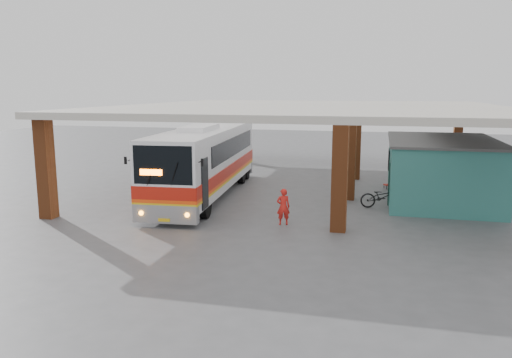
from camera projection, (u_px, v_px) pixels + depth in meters
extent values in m
plane|color=#515154|center=(279.00, 209.00, 23.45)|extent=(90.00, 90.00, 0.00)
cube|color=brown|center=(340.00, 177.00, 19.48)|extent=(0.60, 0.60, 4.35)
cube|color=brown|center=(350.00, 157.00, 25.21)|extent=(0.60, 0.60, 4.35)
cube|color=brown|center=(356.00, 144.00, 30.93)|extent=(0.60, 0.60, 4.35)
cube|color=brown|center=(46.00, 169.00, 21.53)|extent=(0.60, 0.60, 4.35)
cube|color=brown|center=(209.00, 130.00, 41.57)|extent=(0.60, 0.60, 4.35)
cube|color=brown|center=(458.00, 135.00, 36.88)|extent=(0.60, 0.60, 4.35)
cube|color=beige|center=(311.00, 108.00, 28.73)|extent=(21.00, 23.00, 0.30)
cube|color=#307A76|center=(441.00, 171.00, 25.20)|extent=(5.00, 8.00, 3.00)
cube|color=#4B4B4B|center=(443.00, 140.00, 24.92)|extent=(5.20, 8.20, 0.12)
cube|color=#14372E|center=(389.00, 183.00, 24.45)|extent=(0.08, 0.95, 2.10)
cube|color=black|center=(389.00, 159.00, 27.18)|extent=(0.08, 1.20, 1.00)
cube|color=black|center=(389.00, 159.00, 27.19)|extent=(0.04, 1.30, 1.10)
cube|color=white|center=(206.00, 157.00, 26.07)|extent=(3.73, 13.08, 3.01)
cube|color=white|center=(199.00, 128.00, 24.74)|extent=(1.55, 3.32, 0.27)
cube|color=gray|center=(166.00, 213.00, 20.26)|extent=(2.73, 0.65, 0.75)
cube|color=red|center=(206.00, 169.00, 26.17)|extent=(3.77, 13.08, 0.54)
cube|color=#FC480E|center=(206.00, 175.00, 26.24)|extent=(3.77, 13.08, 0.14)
cube|color=yellow|center=(206.00, 177.00, 26.26)|extent=(3.77, 13.08, 0.11)
cube|color=black|center=(163.00, 165.00, 19.75)|extent=(2.44, 0.30, 1.56)
cube|color=black|center=(185.00, 145.00, 27.03)|extent=(0.84, 9.65, 0.97)
cube|color=black|center=(234.00, 146.00, 26.59)|extent=(0.84, 9.65, 0.97)
cube|color=#FF5905|center=(151.00, 172.00, 19.82)|extent=(0.91, 0.12, 0.24)
sphere|color=orange|center=(141.00, 213.00, 20.19)|extent=(0.19, 0.19, 0.19)
sphere|color=orange|center=(187.00, 215.00, 19.88)|extent=(0.19, 0.19, 0.19)
cube|color=yellow|center=(164.00, 220.00, 20.07)|extent=(0.48, 0.07, 0.13)
cylinder|color=black|center=(154.00, 204.00, 22.14)|extent=(0.43, 1.10, 1.08)
cylinder|color=black|center=(205.00, 206.00, 21.77)|extent=(0.43, 1.10, 1.08)
cylinder|color=black|center=(204.00, 173.00, 30.18)|extent=(0.43, 1.10, 1.08)
cylinder|color=black|center=(241.00, 174.00, 29.80)|extent=(0.43, 1.10, 1.08)
cylinder|color=black|center=(210.00, 170.00, 31.54)|extent=(0.43, 1.10, 1.08)
cylinder|color=black|center=(246.00, 171.00, 31.16)|extent=(0.43, 1.10, 1.08)
imported|color=black|center=(383.00, 197.00, 23.61)|extent=(2.17, 1.05, 1.09)
imported|color=red|center=(283.00, 207.00, 20.65)|extent=(0.65, 0.53, 1.54)
cube|color=red|center=(388.00, 185.00, 28.24)|extent=(0.54, 0.54, 0.06)
cube|color=red|center=(391.00, 180.00, 28.23)|extent=(0.22, 0.39, 0.58)
cylinder|color=black|center=(386.00, 188.00, 28.07)|extent=(0.03, 0.03, 0.19)
cylinder|color=black|center=(392.00, 187.00, 28.13)|extent=(0.03, 0.03, 0.19)
cylinder|color=black|center=(384.00, 187.00, 28.39)|extent=(0.03, 0.03, 0.19)
cylinder|color=black|center=(389.00, 186.00, 28.45)|extent=(0.03, 0.03, 0.19)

